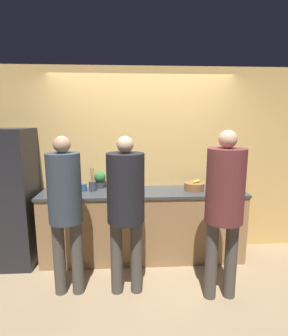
{
  "coord_description": "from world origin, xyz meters",
  "views": [
    {
      "loc": [
        -0.19,
        -3.05,
        1.89
      ],
      "look_at": [
        0.0,
        0.14,
        1.3
      ],
      "focal_mm": 28.0,
      "sensor_mm": 36.0,
      "label": 1
    }
  ],
  "objects_px": {
    "utensil_crock": "(92,185)",
    "potted_plant": "(100,179)",
    "person_left": "(65,203)",
    "fruit_bowl": "(194,186)",
    "refrigerator": "(7,198)",
    "cup_blue": "(84,187)",
    "person_center": "(126,200)",
    "person_right": "(224,199)",
    "bottle_green": "(111,188)",
    "cup_red": "(233,191)"
  },
  "relations": [
    {
      "from": "utensil_crock",
      "to": "potted_plant",
      "type": "xyz_separation_m",
      "value": [
        0.08,
        0.16,
        0.05
      ]
    },
    {
      "from": "person_left",
      "to": "fruit_bowl",
      "type": "distance_m",
      "value": 1.71
    },
    {
      "from": "refrigerator",
      "to": "cup_blue",
      "type": "height_order",
      "value": "refrigerator"
    },
    {
      "from": "person_center",
      "to": "person_right",
      "type": "relative_size",
      "value": 0.96
    },
    {
      "from": "refrigerator",
      "to": "person_right",
      "type": "bearing_deg",
      "value": -18.71
    },
    {
      "from": "refrigerator",
      "to": "fruit_bowl",
      "type": "height_order",
      "value": "refrigerator"
    },
    {
      "from": "fruit_bowl",
      "to": "bottle_green",
      "type": "xyz_separation_m",
      "value": [
        -1.11,
        -0.12,
        0.02
      ]
    },
    {
      "from": "refrigerator",
      "to": "person_left",
      "type": "xyz_separation_m",
      "value": [
        0.91,
        -0.7,
        0.14
      ]
    },
    {
      "from": "refrigerator",
      "to": "bottle_green",
      "type": "xyz_separation_m",
      "value": [
        1.35,
        -0.09,
        0.13
      ]
    },
    {
      "from": "refrigerator",
      "to": "utensil_crock",
      "type": "height_order",
      "value": "refrigerator"
    },
    {
      "from": "cup_blue",
      "to": "refrigerator",
      "type": "bearing_deg",
      "value": -175.86
    },
    {
      "from": "person_right",
      "to": "bottle_green",
      "type": "height_order",
      "value": "person_right"
    },
    {
      "from": "person_center",
      "to": "utensil_crock",
      "type": "relative_size",
      "value": 5.56
    },
    {
      "from": "person_center",
      "to": "bottle_green",
      "type": "bearing_deg",
      "value": 107.07
    },
    {
      "from": "person_center",
      "to": "person_right",
      "type": "height_order",
      "value": "person_right"
    },
    {
      "from": "person_center",
      "to": "bottle_green",
      "type": "xyz_separation_m",
      "value": [
        -0.19,
        0.63,
        -0.04
      ]
    },
    {
      "from": "person_left",
      "to": "utensil_crock",
      "type": "xyz_separation_m",
      "value": [
        0.18,
        0.76,
        -0.01
      ]
    },
    {
      "from": "person_center",
      "to": "fruit_bowl",
      "type": "bearing_deg",
      "value": 39.15
    },
    {
      "from": "bottle_green",
      "to": "person_left",
      "type": "bearing_deg",
      "value": -125.89
    },
    {
      "from": "person_left",
      "to": "cup_red",
      "type": "relative_size",
      "value": 22.95
    },
    {
      "from": "bottle_green",
      "to": "potted_plant",
      "type": "height_order",
      "value": "potted_plant"
    },
    {
      "from": "cup_blue",
      "to": "cup_red",
      "type": "bearing_deg",
      "value": -6.91
    },
    {
      "from": "person_right",
      "to": "fruit_bowl",
      "type": "xyz_separation_m",
      "value": [
        -0.09,
        0.89,
        -0.09
      ]
    },
    {
      "from": "refrigerator",
      "to": "person_left",
      "type": "height_order",
      "value": "refrigerator"
    },
    {
      "from": "potted_plant",
      "to": "cup_blue",
      "type": "bearing_deg",
      "value": -143.12
    },
    {
      "from": "person_left",
      "to": "potted_plant",
      "type": "bearing_deg",
      "value": 73.99
    },
    {
      "from": "utensil_crock",
      "to": "cup_blue",
      "type": "relative_size",
      "value": 3.21
    },
    {
      "from": "person_right",
      "to": "cup_blue",
      "type": "distance_m",
      "value": 1.83
    },
    {
      "from": "person_center",
      "to": "cup_red",
      "type": "bearing_deg",
      "value": 21.89
    },
    {
      "from": "person_right",
      "to": "cup_red",
      "type": "bearing_deg",
      "value": 61.7
    },
    {
      "from": "person_right",
      "to": "bottle_green",
      "type": "distance_m",
      "value": 1.42
    },
    {
      "from": "person_left",
      "to": "cup_blue",
      "type": "distance_m",
      "value": 0.77
    },
    {
      "from": "person_right",
      "to": "cup_blue",
      "type": "xyz_separation_m",
      "value": [
        -1.57,
        0.93,
        -0.1
      ]
    },
    {
      "from": "utensil_crock",
      "to": "cup_blue",
      "type": "bearing_deg",
      "value": 177.22
    },
    {
      "from": "person_center",
      "to": "potted_plant",
      "type": "bearing_deg",
      "value": 111.42
    },
    {
      "from": "cup_red",
      "to": "utensil_crock",
      "type": "bearing_deg",
      "value": 172.83
    },
    {
      "from": "refrigerator",
      "to": "fruit_bowl",
      "type": "bearing_deg",
      "value": 0.63
    },
    {
      "from": "person_center",
      "to": "cup_blue",
      "type": "bearing_deg",
      "value": 125.81
    },
    {
      "from": "person_right",
      "to": "utensil_crock",
      "type": "xyz_separation_m",
      "value": [
        -1.45,
        0.93,
        -0.07
      ]
    },
    {
      "from": "fruit_bowl",
      "to": "potted_plant",
      "type": "xyz_separation_m",
      "value": [
        -1.28,
        0.19,
        0.07
      ]
    },
    {
      "from": "person_center",
      "to": "cup_red",
      "type": "distance_m",
      "value": 1.49
    },
    {
      "from": "person_center",
      "to": "bottle_green",
      "type": "height_order",
      "value": "person_center"
    },
    {
      "from": "bottle_green",
      "to": "potted_plant",
      "type": "distance_m",
      "value": 0.36
    },
    {
      "from": "refrigerator",
      "to": "fruit_bowl",
      "type": "relative_size",
      "value": 6.71
    },
    {
      "from": "refrigerator",
      "to": "cup_blue",
      "type": "xyz_separation_m",
      "value": [
        0.98,
        0.07,
        0.11
      ]
    },
    {
      "from": "person_center",
      "to": "bottle_green",
      "type": "relative_size",
      "value": 9.24
    },
    {
      "from": "fruit_bowl",
      "to": "bottle_green",
      "type": "relative_size",
      "value": 1.42
    },
    {
      "from": "bottle_green",
      "to": "person_right",
      "type": "bearing_deg",
      "value": -32.9
    },
    {
      "from": "person_center",
      "to": "potted_plant",
      "type": "xyz_separation_m",
      "value": [
        -0.37,
        0.94,
        0.02
      ]
    },
    {
      "from": "refrigerator",
      "to": "person_left",
      "type": "bearing_deg",
      "value": -37.37
    }
  ]
}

